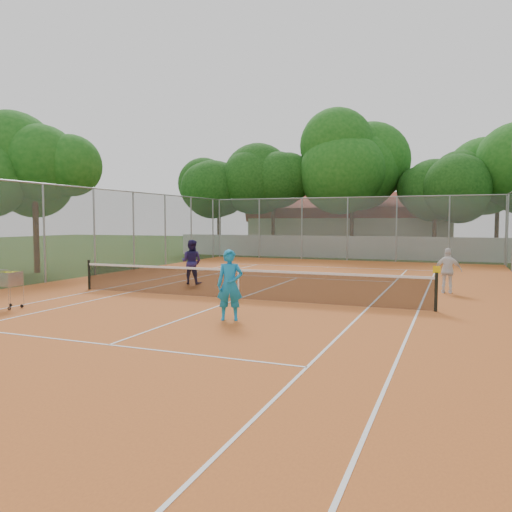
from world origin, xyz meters
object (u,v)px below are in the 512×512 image
at_px(player_near, 230,285).
at_px(ball_hopper, 9,289).
at_px(clubhouse, 353,225).
at_px(player_far_left, 192,262).
at_px(player_far_right, 448,271).
at_px(tennis_net, 238,284).

distance_m(player_near, ball_hopper, 6.53).
distance_m(clubhouse, player_far_left, 26.26).
xyz_separation_m(player_near, player_far_left, (-4.45, 5.99, -0.01)).
height_order(player_far_left, player_far_right, player_far_left).
bearing_deg(ball_hopper, clubhouse, 93.10).
height_order(player_near, player_far_right, player_near).
xyz_separation_m(tennis_net, player_near, (1.18, -3.19, 0.40)).
relative_size(player_far_left, player_far_right, 1.12).
bearing_deg(tennis_net, ball_hopper, -142.36).
bearing_deg(tennis_net, player_near, -69.68).
relative_size(clubhouse, player_far_left, 9.38).
bearing_deg(ball_hopper, player_near, 16.56).
xyz_separation_m(player_near, ball_hopper, (-6.46, -0.88, -0.31)).
height_order(clubhouse, ball_hopper, clubhouse).
relative_size(player_far_left, ball_hopper, 1.51).
bearing_deg(clubhouse, player_far_right, -71.98).
height_order(player_near, ball_hopper, player_near).
distance_m(tennis_net, ball_hopper, 6.67).
bearing_deg(clubhouse, tennis_net, -86.05).
height_order(player_near, player_far_left, player_near).
bearing_deg(tennis_net, player_far_left, 139.39).
relative_size(tennis_net, ball_hopper, 10.25).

